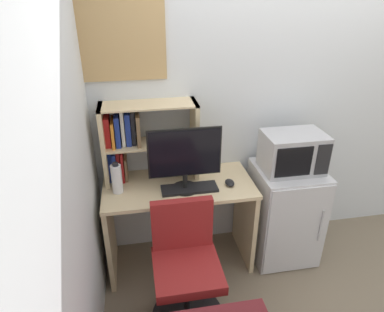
{
  "coord_description": "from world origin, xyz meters",
  "views": [
    {
      "loc": [
        -1.26,
        -2.53,
        2.16
      ],
      "look_at": [
        -0.87,
        -0.31,
        1.03
      ],
      "focal_mm": 31.81,
      "sensor_mm": 36.0,
      "label": 1
    }
  ],
  "objects_px": {
    "computer_mouse": "(230,183)",
    "desk_chair": "(186,272)",
    "wall_corkboard": "(111,42)",
    "keyboard": "(189,188)",
    "hutch_bookshelf": "(136,139)",
    "water_bottle": "(117,179)",
    "mini_fridge": "(284,213)",
    "monitor": "(185,156)",
    "microwave": "(293,152)"
  },
  "relations": [
    {
      "from": "computer_mouse",
      "to": "desk_chair",
      "type": "relative_size",
      "value": 0.12
    },
    {
      "from": "computer_mouse",
      "to": "wall_corkboard",
      "type": "distance_m",
      "value": 1.34
    },
    {
      "from": "keyboard",
      "to": "desk_chair",
      "type": "bearing_deg",
      "value": -103.13
    },
    {
      "from": "wall_corkboard",
      "to": "hutch_bookshelf",
      "type": "bearing_deg",
      "value": -41.57
    },
    {
      "from": "water_bottle",
      "to": "wall_corkboard",
      "type": "height_order",
      "value": "wall_corkboard"
    },
    {
      "from": "water_bottle",
      "to": "wall_corkboard",
      "type": "bearing_deg",
      "value": 81.57
    },
    {
      "from": "computer_mouse",
      "to": "desk_chair",
      "type": "height_order",
      "value": "desk_chair"
    },
    {
      "from": "keyboard",
      "to": "water_bottle",
      "type": "height_order",
      "value": "water_bottle"
    },
    {
      "from": "keyboard",
      "to": "desk_chair",
      "type": "relative_size",
      "value": 0.48
    },
    {
      "from": "mini_fridge",
      "to": "wall_corkboard",
      "type": "distance_m",
      "value": 1.94
    },
    {
      "from": "monitor",
      "to": "mini_fridge",
      "type": "relative_size",
      "value": 0.64
    },
    {
      "from": "monitor",
      "to": "mini_fridge",
      "type": "xyz_separation_m",
      "value": [
        0.86,
        0.04,
        -0.64
      ]
    },
    {
      "from": "mini_fridge",
      "to": "microwave",
      "type": "height_order",
      "value": "microwave"
    },
    {
      "from": "keyboard",
      "to": "computer_mouse",
      "type": "relative_size",
      "value": 4.05
    },
    {
      "from": "monitor",
      "to": "microwave",
      "type": "bearing_deg",
      "value": 2.91
    },
    {
      "from": "hutch_bookshelf",
      "to": "wall_corkboard",
      "type": "xyz_separation_m",
      "value": [
        -0.12,
        0.1,
        0.7
      ]
    },
    {
      "from": "water_bottle",
      "to": "mini_fridge",
      "type": "xyz_separation_m",
      "value": [
        1.36,
        -0.01,
        -0.47
      ]
    },
    {
      "from": "water_bottle",
      "to": "desk_chair",
      "type": "distance_m",
      "value": 0.83
    },
    {
      "from": "keyboard",
      "to": "microwave",
      "type": "distance_m",
      "value": 0.86
    },
    {
      "from": "hutch_bookshelf",
      "to": "keyboard",
      "type": "relative_size",
      "value": 1.71
    },
    {
      "from": "monitor",
      "to": "microwave",
      "type": "relative_size",
      "value": 1.15
    },
    {
      "from": "hutch_bookshelf",
      "to": "water_bottle",
      "type": "height_order",
      "value": "hutch_bookshelf"
    },
    {
      "from": "water_bottle",
      "to": "mini_fridge",
      "type": "distance_m",
      "value": 1.44
    },
    {
      "from": "mini_fridge",
      "to": "microwave",
      "type": "xyz_separation_m",
      "value": [
        0.0,
        0.0,
        0.58
      ]
    },
    {
      "from": "keyboard",
      "to": "microwave",
      "type": "xyz_separation_m",
      "value": [
        0.83,
        0.06,
        0.21
      ]
    },
    {
      "from": "desk_chair",
      "to": "wall_corkboard",
      "type": "distance_m",
      "value": 1.68
    },
    {
      "from": "keyboard",
      "to": "monitor",
      "type": "bearing_deg",
      "value": 155.15
    },
    {
      "from": "desk_chair",
      "to": "microwave",
      "type": "bearing_deg",
      "value": 27.91
    },
    {
      "from": "microwave",
      "to": "keyboard",
      "type": "bearing_deg",
      "value": -176.01
    },
    {
      "from": "keyboard",
      "to": "desk_chair",
      "type": "distance_m",
      "value": 0.6
    },
    {
      "from": "hutch_bookshelf",
      "to": "desk_chair",
      "type": "bearing_deg",
      "value": -69.02
    },
    {
      "from": "microwave",
      "to": "desk_chair",
      "type": "bearing_deg",
      "value": -152.09
    },
    {
      "from": "hutch_bookshelf",
      "to": "computer_mouse",
      "type": "height_order",
      "value": "hutch_bookshelf"
    },
    {
      "from": "hutch_bookshelf",
      "to": "microwave",
      "type": "distance_m",
      "value": 1.22
    },
    {
      "from": "hutch_bookshelf",
      "to": "mini_fridge",
      "type": "height_order",
      "value": "hutch_bookshelf"
    },
    {
      "from": "computer_mouse",
      "to": "water_bottle",
      "type": "bearing_deg",
      "value": 176.63
    },
    {
      "from": "desk_chair",
      "to": "wall_corkboard",
      "type": "height_order",
      "value": "wall_corkboard"
    },
    {
      "from": "monitor",
      "to": "wall_corkboard",
      "type": "relative_size",
      "value": 0.71
    },
    {
      "from": "keyboard",
      "to": "water_bottle",
      "type": "xyz_separation_m",
      "value": [
        -0.53,
        0.06,
        0.11
      ]
    },
    {
      "from": "hutch_bookshelf",
      "to": "desk_chair",
      "type": "xyz_separation_m",
      "value": [
        0.27,
        -0.7,
        -0.72
      ]
    },
    {
      "from": "wall_corkboard",
      "to": "microwave",
      "type": "bearing_deg",
      "value": -13.13
    },
    {
      "from": "mini_fridge",
      "to": "hutch_bookshelf",
      "type": "bearing_deg",
      "value": 170.23
    },
    {
      "from": "monitor",
      "to": "microwave",
      "type": "xyz_separation_m",
      "value": [
        0.86,
        0.04,
        -0.06
      ]
    },
    {
      "from": "mini_fridge",
      "to": "wall_corkboard",
      "type": "xyz_separation_m",
      "value": [
        -1.32,
        0.31,
        1.39
      ]
    },
    {
      "from": "water_bottle",
      "to": "desk_chair",
      "type": "xyz_separation_m",
      "value": [
        0.43,
        -0.5,
        -0.5
      ]
    },
    {
      "from": "computer_mouse",
      "to": "microwave",
      "type": "distance_m",
      "value": 0.55
    },
    {
      "from": "hutch_bookshelf",
      "to": "mini_fridge",
      "type": "relative_size",
      "value": 0.86
    },
    {
      "from": "hutch_bookshelf",
      "to": "water_bottle",
      "type": "xyz_separation_m",
      "value": [
        -0.16,
        -0.2,
        -0.22
      ]
    },
    {
      "from": "mini_fridge",
      "to": "desk_chair",
      "type": "bearing_deg",
      "value": -152.23
    },
    {
      "from": "water_bottle",
      "to": "microwave",
      "type": "distance_m",
      "value": 1.36
    }
  ]
}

